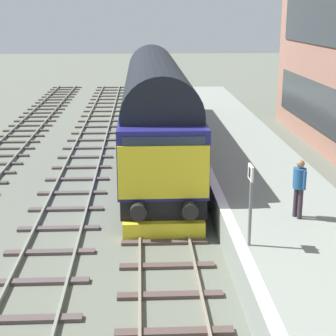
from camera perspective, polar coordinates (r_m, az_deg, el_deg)
ground_plane at (r=20.23m, az=-0.93°, el=-2.60°), size 140.00×140.00×0.00m
track_main at (r=20.21m, az=-0.94°, el=-2.45°), size 2.50×60.00×0.15m
track_adjacent_west at (r=20.37m, az=-10.03°, el=-2.56°), size 2.50×60.00×0.15m
station_platform at (r=20.51m, az=9.16°, el=-1.09°), size 4.00×44.00×1.01m
diesel_locomotive at (r=23.97m, az=-1.33°, el=6.46°), size 2.74×17.71×4.68m
platform_number_sign at (r=13.05m, az=8.64°, el=-2.59°), size 0.10×0.44×2.01m
waiting_passenger at (r=15.20m, az=13.57°, el=-1.55°), size 0.45×0.48×1.64m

